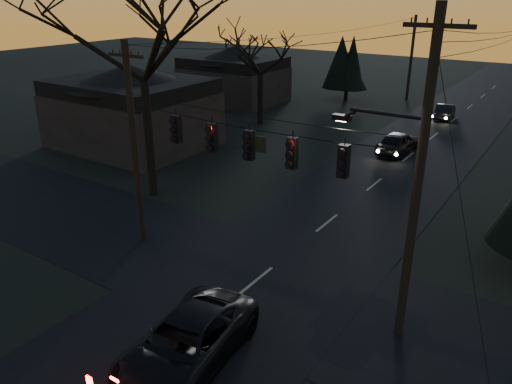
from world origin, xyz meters
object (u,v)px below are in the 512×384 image
Objects in this scene: utility_pole_right at (398,332)px; bare_tree_left at (140,30)px; sedan_oncoming_b at (445,111)px; sedan_oncoming_a at (398,143)px; suv_near at (186,343)px; utility_pole_left at (143,240)px; utility_pole_far_l at (406,100)px.

bare_tree_left is at bearing 164.74° from utility_pole_right.
sedan_oncoming_b is at bearing 101.84° from utility_pole_right.
sedan_oncoming_a is at bearing 82.51° from sedan_oncoming_b.
sedan_oncoming_a is (-1.69, 23.32, 0.00)m from suv_near.
utility_pole_right is at bearing 39.13° from suv_near.
utility_pole_left is at bearing 180.00° from utility_pole_right.
suv_near reaches higher than sedan_oncoming_b.
suv_near is 34.96m from sedan_oncoming_b.
utility_pole_right is 2.62× the size of sedan_oncoming_b.
sedan_oncoming_a is 11.61m from sedan_oncoming_b.
bare_tree_left reaches higher than utility_pole_left.
bare_tree_left is (-3.35, -31.95, 8.43)m from utility_pole_far_l.
utility_pole_left is 19.15m from sedan_oncoming_a.
bare_tree_left is at bearing 63.18° from sedan_oncoming_a.
bare_tree_left is at bearing 129.56° from utility_pole_left.
sedan_oncoming_b is at bearing 71.80° from bare_tree_left.
suv_near is 1.22× the size of sedan_oncoming_a.
sedan_oncoming_b is at bearing -86.86° from sedan_oncoming_a.
utility_pole_far_l is at bearing -70.18° from sedan_oncoming_a.
utility_pole_right is at bearing 94.82° from sedan_oncoming_b.
suv_near is at bearing -133.93° from utility_pole_right.
utility_pole_far_l is 33.21m from bare_tree_left.
utility_pole_left is 1.06× the size of utility_pole_far_l.
utility_pole_right is 30.71m from sedan_oncoming_b.
bare_tree_left is at bearing 64.78° from sedan_oncoming_b.
sedan_oncoming_a reaches higher than sedan_oncoming_b.
sedan_oncoming_a is (5.11, -17.56, 0.74)m from utility_pole_far_l.
utility_pole_left is (-11.50, 0.00, 0.00)m from utility_pole_right.
utility_pole_left is at bearing -50.44° from bare_tree_left.
suv_near is 1.39× the size of sedan_oncoming_b.
sedan_oncoming_b is (0.09, 11.61, -0.11)m from sedan_oncoming_a.
utility_pole_far_l is (0.00, 36.00, 0.00)m from utility_pole_left.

